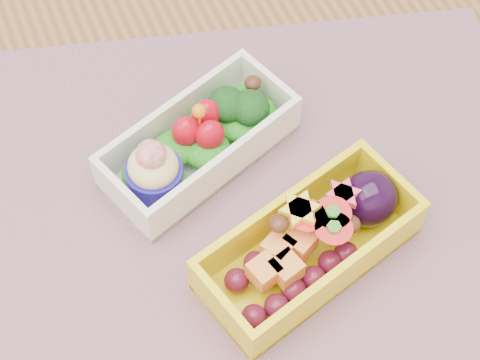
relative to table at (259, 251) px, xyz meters
name	(u,v)px	position (x,y,z in m)	size (l,w,h in m)	color
table	(259,251)	(0.00, 0.00, 0.00)	(1.20, 0.80, 0.75)	brown
placemat	(234,213)	(-0.03, 0.00, 0.10)	(0.51, 0.39, 0.00)	gray
bento_white	(198,143)	(-0.03, 0.05, 0.12)	(0.18, 0.12, 0.07)	white
bento_yellow	(313,242)	(0.01, -0.07, 0.13)	(0.19, 0.12, 0.06)	yellow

